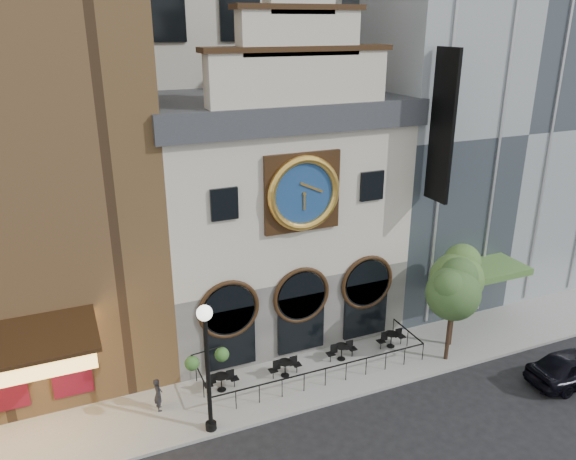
# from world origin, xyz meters

# --- Properties ---
(ground) EXTENTS (120.00, 120.00, 0.00)m
(ground) POSITION_xyz_m (0.00, 0.00, 0.00)
(ground) COLOR black
(ground) RESTS_ON ground
(sidewalk) EXTENTS (44.00, 5.00, 0.15)m
(sidewalk) POSITION_xyz_m (0.00, 2.50, 0.07)
(sidewalk) COLOR gray
(sidewalk) RESTS_ON ground
(clock_building) EXTENTS (12.60, 8.78, 18.65)m
(clock_building) POSITION_xyz_m (0.00, 7.82, 6.69)
(clock_building) COLOR #605E5B
(clock_building) RESTS_ON ground
(retail_building) EXTENTS (14.00, 14.40, 20.00)m
(retail_building) POSITION_xyz_m (12.99, 9.99, 10.14)
(retail_building) COLOR gray
(retail_building) RESTS_ON ground
(cafe_railing) EXTENTS (10.60, 2.60, 0.90)m
(cafe_railing) POSITION_xyz_m (0.00, 2.50, 0.60)
(cafe_railing) COLOR black
(cafe_railing) RESTS_ON sidewalk
(bistro_0) EXTENTS (1.58, 0.68, 0.90)m
(bistro_0) POSITION_xyz_m (-4.44, 2.71, 0.61)
(bistro_0) COLOR black
(bistro_0) RESTS_ON sidewalk
(bistro_1) EXTENTS (1.58, 0.68, 0.90)m
(bistro_1) POSITION_xyz_m (-1.39, 2.60, 0.61)
(bistro_1) COLOR black
(bistro_1) RESTS_ON sidewalk
(bistro_2) EXTENTS (1.58, 0.68, 0.90)m
(bistro_2) POSITION_xyz_m (1.67, 2.78, 0.61)
(bistro_2) COLOR black
(bistro_2) RESTS_ON sidewalk
(bistro_3) EXTENTS (1.58, 0.68, 0.90)m
(bistro_3) POSITION_xyz_m (4.53, 2.82, 0.61)
(bistro_3) COLOR black
(bistro_3) RESTS_ON sidewalk
(car_right) EXTENTS (4.83, 2.14, 1.61)m
(car_right) POSITION_xyz_m (10.83, -2.85, 0.81)
(car_right) COLOR black
(car_right) RESTS_ON ground
(pedestrian) EXTENTS (0.37, 0.56, 1.51)m
(pedestrian) POSITION_xyz_m (-7.26, 2.46, 0.90)
(pedestrian) COLOR #222127
(pedestrian) RESTS_ON sidewalk
(lamppost) EXTENTS (1.79, 0.71, 5.63)m
(lamppost) POSITION_xyz_m (-5.57, 0.40, 3.63)
(lamppost) COLOR black
(lamppost) RESTS_ON sidewalk
(tree_left) EXTENTS (2.67, 2.57, 5.13)m
(tree_left) POSITION_xyz_m (6.47, 0.87, 3.91)
(tree_left) COLOR #382619
(tree_left) RESTS_ON sidewalk
(tree_right) EXTENTS (2.75, 2.65, 5.29)m
(tree_right) POSITION_xyz_m (7.47, 1.88, 4.03)
(tree_right) COLOR #382619
(tree_right) RESTS_ON sidewalk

